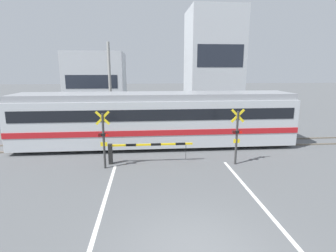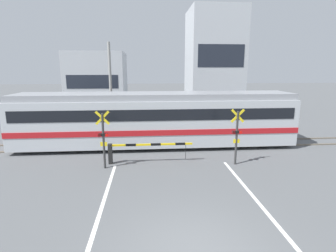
% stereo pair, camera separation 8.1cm
% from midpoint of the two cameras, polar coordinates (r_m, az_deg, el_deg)
% --- Properties ---
extents(rail_track_near, '(50.00, 0.10, 0.08)m').
position_cam_midpoint_polar(rail_track_near, '(15.92, -0.42, -4.82)').
color(rail_track_near, '#6B6051').
rests_on(rail_track_near, ground_plane).
extents(rail_track_far, '(50.00, 0.10, 0.08)m').
position_cam_midpoint_polar(rail_track_far, '(17.29, -0.80, -3.42)').
color(rail_track_far, '#6B6051').
rests_on(rail_track_far, ground_plane).
extents(road_stripe_left, '(0.14, 10.61, 0.01)m').
position_cam_midpoint_polar(road_stripe_left, '(8.81, -15.64, -20.74)').
color(road_stripe_left, white).
rests_on(road_stripe_left, ground_plane).
extents(road_stripe_right, '(0.14, 10.61, 0.01)m').
position_cam_midpoint_polar(road_stripe_right, '(9.55, 21.84, -18.40)').
color(road_stripe_right, white).
rests_on(road_stripe_right, ground_plane).
extents(commuter_train, '(16.79, 2.99, 3.31)m').
position_cam_midpoint_polar(commuter_train, '(16.16, -2.90, 1.75)').
color(commuter_train, '#B7BCC1').
rests_on(commuter_train, ground_plane).
extents(crossing_barrier_near, '(4.30, 0.20, 1.05)m').
position_cam_midpoint_polar(crossing_barrier_near, '(13.47, -7.58, -4.95)').
color(crossing_barrier_near, black).
rests_on(crossing_barrier_near, ground_plane).
extents(crossing_barrier_far, '(4.30, 0.20, 1.05)m').
position_cam_midpoint_polar(crossing_barrier_far, '(19.43, 4.20, 0.51)').
color(crossing_barrier_far, black).
rests_on(crossing_barrier_far, ground_plane).
extents(crossing_signal_left, '(0.68, 0.15, 2.83)m').
position_cam_midpoint_polar(crossing_signal_left, '(12.83, -14.02, -2.41)').
color(crossing_signal_left, '#333333').
rests_on(crossing_signal_left, ground_plane).
extents(crossing_signal_right, '(0.68, 0.15, 2.83)m').
position_cam_midpoint_polar(crossing_signal_right, '(13.43, 14.58, -1.78)').
color(crossing_signal_right, '#333333').
rests_on(crossing_signal_right, ground_plane).
extents(pedestrian, '(0.38, 0.22, 1.61)m').
position_cam_midpoint_polar(pedestrian, '(21.23, -0.16, 2.00)').
color(pedestrian, brown).
rests_on(pedestrian, ground_plane).
extents(building_left_of_street, '(5.80, 5.80, 6.40)m').
position_cam_midpoint_polar(building_left_of_street, '(29.18, -15.24, 8.92)').
color(building_left_of_street, '#B2B7BC').
rests_on(building_left_of_street, ground_plane).
extents(building_right_of_street, '(5.47, 5.80, 10.85)m').
position_cam_midpoint_polar(building_right_of_street, '(29.63, 9.63, 13.53)').
color(building_right_of_street, '#B2B7BC').
rests_on(building_right_of_street, ground_plane).
extents(utility_pole_streetside, '(0.22, 0.22, 6.77)m').
position_cam_midpoint_polar(utility_pole_streetside, '(21.49, -12.61, 8.45)').
color(utility_pole_streetside, gray).
rests_on(utility_pole_streetside, ground_plane).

